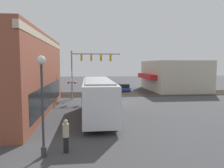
{
  "coord_description": "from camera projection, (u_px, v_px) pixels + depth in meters",
  "views": [
    {
      "loc": [
        -26.43,
        3.68,
        4.74
      ],
      "look_at": [
        3.43,
        0.35,
        2.03
      ],
      "focal_mm": 35.0,
      "sensor_mm": 36.0,
      "label": 1
    }
  ],
  "objects": [
    {
      "name": "city_bus",
      "position": [
        98.0,
        97.0,
        19.3
      ],
      "size": [
        10.73,
        2.59,
        3.41
      ],
      "color": "silver",
      "rests_on": "ground"
    },
    {
      "name": "pedestrian_by_lamp",
      "position": [
        66.0,
        136.0,
        11.68
      ],
      "size": [
        0.34,
        0.34,
        1.82
      ],
      "color": "black",
      "rests_on": "ground"
    },
    {
      "name": "shop_building",
      "position": [
        173.0,
        76.0,
        40.06
      ],
      "size": [
        12.63,
        10.1,
        5.37
      ],
      "color": "beige",
      "rests_on": "ground"
    },
    {
      "name": "parked_car_blue",
      "position": [
        123.0,
        88.0,
        38.64
      ],
      "size": [
        4.79,
        1.82,
        1.36
      ],
      "color": "navy",
      "rests_on": "ground"
    },
    {
      "name": "traffic_signal_gantry",
      "position": [
        88.0,
        63.0,
        30.3
      ],
      "size": [
        0.42,
        6.84,
        6.59
      ],
      "color": "gray",
      "rests_on": "ground"
    },
    {
      "name": "rail_track_near",
      "position": [
        112.0,
        96.0,
        32.93
      ],
      "size": [
        2.6,
        60.0,
        0.15
      ],
      "color": "#332D28",
      "rests_on": "ground"
    },
    {
      "name": "crossing_signal",
      "position": [
        72.0,
        83.0,
        29.14
      ],
      "size": [
        1.41,
        1.18,
        3.81
      ],
      "color": "gray",
      "rests_on": "ground"
    },
    {
      "name": "streetlamp",
      "position": [
        42.0,
        97.0,
        10.99
      ],
      "size": [
        0.44,
        0.44,
        5.18
      ],
      "color": "#38383A",
      "rests_on": "ground"
    },
    {
      "name": "ground_plane",
      "position": [
        118.0,
        103.0,
        26.99
      ],
      "size": [
        120.0,
        120.0,
        0.0
      ],
      "primitive_type": "plane",
      "color": "#424244"
    },
    {
      "name": "rail_track_far",
      "position": [
        110.0,
        93.0,
        36.09
      ],
      "size": [
        2.6,
        60.0,
        0.15
      ],
      "color": "#332D28",
      "rests_on": "ground"
    }
  ]
}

